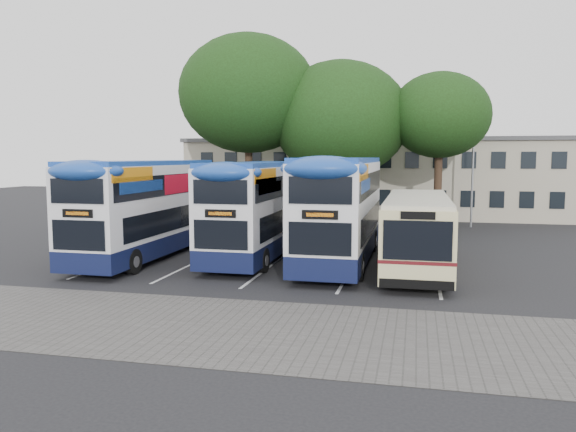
% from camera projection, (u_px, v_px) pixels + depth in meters
% --- Properties ---
extents(ground, '(120.00, 120.00, 0.00)m').
position_uv_depth(ground, '(346.00, 291.00, 19.82)').
color(ground, black).
rests_on(ground, ground).
extents(paving_strip, '(40.00, 6.00, 0.01)m').
position_uv_depth(paving_strip, '(251.00, 330.00, 15.41)').
color(paving_strip, '#595654').
rests_on(paving_strip, ground).
extents(bay_lines, '(14.12, 11.00, 0.01)m').
position_uv_depth(bay_lines, '(277.00, 261.00, 25.50)').
color(bay_lines, silver).
rests_on(bay_lines, ground).
extents(depot_building, '(32.40, 8.40, 6.20)m').
position_uv_depth(depot_building, '(387.00, 176.00, 45.65)').
color(depot_building, '#BCB297').
rests_on(depot_building, ground).
extents(lamp_post, '(0.25, 1.05, 9.06)m').
position_uv_depth(lamp_post, '(473.00, 152.00, 37.31)').
color(lamp_post, gray).
rests_on(lamp_post, ground).
extents(tree_left, '(9.29, 9.29, 12.88)m').
position_uv_depth(tree_left, '(248.00, 94.00, 37.51)').
color(tree_left, black).
rests_on(tree_left, ground).
extents(tree_mid, '(9.06, 9.06, 11.06)m').
position_uv_depth(tree_mid, '(340.00, 119.00, 37.13)').
color(tree_mid, black).
rests_on(tree_mid, ground).
extents(tree_right, '(6.39, 6.39, 10.08)m').
position_uv_depth(tree_right, '(440.00, 116.00, 35.50)').
color(tree_right, black).
rests_on(tree_right, ground).
extents(bus_dd_left, '(2.65, 10.93, 4.56)m').
position_uv_depth(bus_dd_left, '(147.00, 205.00, 26.20)').
color(bus_dd_left, '#10163B').
rests_on(bus_dd_left, ground).
extents(bus_dd_mid, '(2.61, 10.77, 4.49)m').
position_uv_depth(bus_dd_mid, '(259.00, 205.00, 26.45)').
color(bus_dd_mid, '#10163B').
rests_on(bus_dd_mid, ground).
extents(bus_dd_right, '(2.73, 11.26, 4.69)m').
position_uv_depth(bus_dd_right, '(341.00, 205.00, 25.09)').
color(bus_dd_right, '#10163B').
rests_on(bus_dd_right, ground).
extents(bus_single, '(2.63, 10.34, 3.09)m').
position_uv_depth(bus_single, '(417.00, 227.00, 23.79)').
color(bus_single, beige).
rests_on(bus_single, ground).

